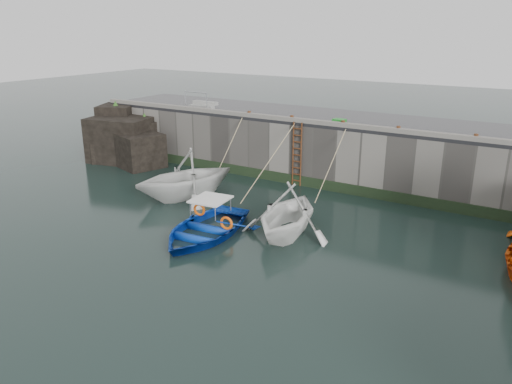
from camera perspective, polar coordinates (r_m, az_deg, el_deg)
The scene contains 20 objects.
ground at distance 16.44m, azimuth -5.19°, elevation -9.28°, with size 120.00×120.00×0.00m, color black.
quay_back at distance 26.36m, azimuth 11.15°, elevation 4.65°, with size 30.00×5.00×3.00m, color slate.
road_back at distance 26.04m, azimuth 11.37°, elevation 8.03°, with size 30.00×5.00×0.16m, color black.
kerb_back at distance 23.85m, azimuth 9.38°, elevation 7.65°, with size 30.00×0.30×0.20m, color slate.
algae_back at distance 24.42m, azimuth 8.84°, elevation 0.63°, with size 30.00×0.08×0.50m, color black.
rock_outcrop at distance 30.69m, azimuth -14.59°, elevation 5.87°, with size 5.85×4.24×3.41m.
ladder at distance 24.81m, azimuth 4.70°, elevation 4.30°, with size 0.51×0.08×3.20m.
boat_near_white at distance 23.71m, azimuth -8.00°, elevation -0.51°, with size 4.23×4.90×2.58m, color silver.
boat_near_white_rope at distance 26.31m, azimuth -3.26°, elevation 1.56°, with size 0.04×3.21×3.10m, color tan, non-canonical shape.
boat_near_blue at distance 19.36m, azimuth -5.87°, elevation -4.86°, with size 3.46×4.84×1.00m, color #0B39AD.
boat_near_blue_rope at distance 23.26m, azimuth 1.62°, elevation -0.71°, with size 0.04×5.67×3.10m, color tan, non-canonical shape.
boat_near_blacktrim at distance 19.38m, azimuth 3.53°, elevation -4.77°, with size 3.77×4.37×2.30m, color white.
boat_near_blacktrim_rope at distance 22.89m, azimuth 8.46°, elevation -1.23°, with size 0.04×4.21×3.10m, color tan, non-canonical shape.
fish_crate at distance 24.29m, azimuth 9.49°, elevation 7.92°, with size 0.57×0.44×0.27m, color #177F1F.
railing at distance 29.12m, azimuth -6.05°, elevation 9.92°, with size 1.60×1.05×1.00m.
bollard_a at distance 26.20m, azimuth -0.78°, elevation 8.93°, with size 0.18×0.18×0.28m, color #3F1E0F.
bollard_b at distance 24.97m, azimuth 4.12°, elevation 8.42°, with size 0.18×0.18×0.28m, color #3F1E0F.
bollard_c at distance 23.86m, azimuth 9.92°, elevation 7.72°, with size 0.18×0.18×0.28m, color #3F1E0F.
bollard_d at distance 23.05m, azimuth 15.95°, elevation 6.92°, with size 0.18×0.18×0.28m, color #3F1E0F.
bollard_e at distance 22.43m, azimuth 23.83°, elevation 5.75°, with size 0.18×0.18×0.28m, color #3F1E0F.
Camera 1 is at (8.84, -11.57, 7.62)m, focal length 35.00 mm.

